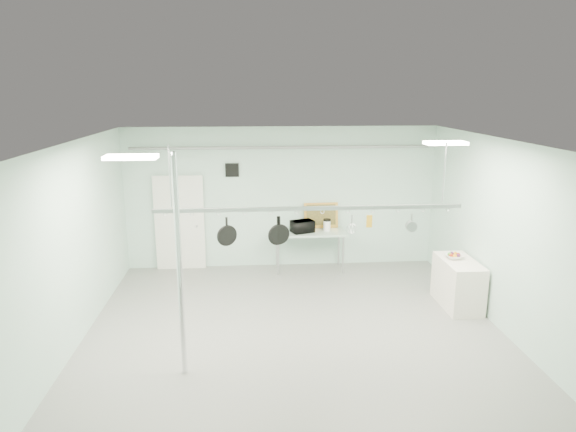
{
  "coord_description": "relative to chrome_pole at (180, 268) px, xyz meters",
  "views": [
    {
      "loc": [
        -0.72,
        -7.37,
        3.99
      ],
      "look_at": [
        -0.08,
        1.0,
        1.91
      ],
      "focal_mm": 32.0,
      "sensor_mm": 36.0,
      "label": 1
    }
  ],
  "objects": [
    {
      "name": "saucepan",
      "position": [
        3.53,
        0.9,
        0.33
      ],
      "size": [
        0.19,
        0.15,
        0.31
      ],
      "primitive_type": null,
      "rotation": [
        0.0,
        0.0,
        -0.31
      ],
      "color": "#B4B4B9",
      "rests_on": "pot_rack"
    },
    {
      "name": "skillet_mid",
      "position": [
        1.43,
        0.9,
        0.26
      ],
      "size": [
        0.33,
        0.11,
        0.46
      ],
      "primitive_type": null,
      "rotation": [
        0.0,
        0.0,
        0.17
      ],
      "color": "black",
      "rests_on": "pot_rack"
    },
    {
      "name": "back_wall",
      "position": [
        1.7,
        4.59,
        0.0
      ],
      "size": [
        7.0,
        0.02,
        3.2
      ],
      "primitive_type": "cube",
      "color": "#A6C7B9",
      "rests_on": "floor"
    },
    {
      "name": "grater",
      "position": [
        2.85,
        0.9,
        0.38
      ],
      "size": [
        0.09,
        0.04,
        0.22
      ],
      "primitive_type": null,
      "rotation": [
        0.0,
        0.0,
        -0.22
      ],
      "color": "yellow",
      "rests_on": "pot_rack"
    },
    {
      "name": "painting_large",
      "position": [
        2.6,
        4.5,
        -0.41
      ],
      "size": [
        0.78,
        0.16,
        0.58
      ],
      "primitive_type": "cube",
      "rotation": [
        -0.14,
        0.0,
        0.04
      ],
      "color": "gold",
      "rests_on": "prep_table"
    },
    {
      "name": "light_panel_right",
      "position": [
        4.1,
        1.2,
        1.56
      ],
      "size": [
        0.65,
        0.3,
        0.05
      ],
      "primitive_type": "cube",
      "color": "white",
      "rests_on": "ceiling"
    },
    {
      "name": "pot_rack",
      "position": [
        1.9,
        0.9,
        0.63
      ],
      "size": [
        4.8,
        0.06,
        1.0
      ],
      "color": "#B7B7BC",
      "rests_on": "ceiling"
    },
    {
      "name": "prep_table",
      "position": [
        2.3,
        4.2,
        -0.77
      ],
      "size": [
        1.6,
        0.7,
        0.91
      ],
      "color": "#9AB6A2",
      "rests_on": "floor"
    },
    {
      "name": "chrome_pole",
      "position": [
        0.0,
        0.0,
        0.0
      ],
      "size": [
        0.08,
        0.08,
        3.2
      ],
      "primitive_type": "cylinder",
      "color": "silver",
      "rests_on": "floor"
    },
    {
      "name": "skillet_left",
      "position": [
        0.62,
        0.9,
        0.26
      ],
      "size": [
        0.32,
        0.2,
        0.46
      ],
      "primitive_type": null,
      "rotation": [
        0.0,
        0.0,
        0.44
      ],
      "color": "black",
      "rests_on": "pot_rack"
    },
    {
      "name": "whisk",
      "position": [
        2.57,
        0.9,
        0.33
      ],
      "size": [
        0.18,
        0.18,
        0.32
      ],
      "primitive_type": null,
      "rotation": [
        0.0,
        0.0,
        0.16
      ],
      "color": "silver",
      "rests_on": "pot_rack"
    },
    {
      "name": "ceiling",
      "position": [
        1.7,
        0.6,
        1.59
      ],
      "size": [
        7.0,
        8.0,
        0.02
      ],
      "primitive_type": "cube",
      "color": "silver",
      "rests_on": "back_wall"
    },
    {
      "name": "fruit_cluster",
      "position": [
        4.79,
        2.13,
        -0.62
      ],
      "size": [
        0.24,
        0.24,
        0.09
      ],
      "primitive_type": null,
      "color": "#9C250E",
      "rests_on": "fruit_bowl"
    },
    {
      "name": "wall_vent",
      "position": [
        0.6,
        4.57,
        0.65
      ],
      "size": [
        0.3,
        0.04,
        0.3
      ],
      "primitive_type": "cube",
      "color": "black",
      "rests_on": "back_wall"
    },
    {
      "name": "conduit_pipe",
      "position": [
        1.7,
        4.5,
        1.15
      ],
      "size": [
        6.6,
        0.07,
        0.07
      ],
      "primitive_type": "cylinder",
      "rotation": [
        0.0,
        1.57,
        0.0
      ],
      "color": "gray",
      "rests_on": "back_wall"
    },
    {
      "name": "skillet_right",
      "position": [
        1.41,
        0.9,
        0.26
      ],
      "size": [
        0.33,
        0.18,
        0.45
      ],
      "primitive_type": null,
      "rotation": [
        0.0,
        0.0,
        0.38
      ],
      "color": "black",
      "rests_on": "pot_rack"
    },
    {
      "name": "fruit_bowl",
      "position": [
        4.79,
        2.13,
        -0.66
      ],
      "size": [
        0.35,
        0.35,
        0.08
      ],
      "primitive_type": "imported",
      "rotation": [
        0.0,
        0.0,
        0.05
      ],
      "color": "white",
      "rests_on": "side_cabinet"
    },
    {
      "name": "painting_small",
      "position": [
        2.83,
        4.5,
        -0.57
      ],
      "size": [
        0.3,
        0.1,
        0.25
      ],
      "primitive_type": "cube",
      "rotation": [
        -0.17,
        0.0,
        0.06
      ],
      "color": "#371E13",
      "rests_on": "prep_table"
    },
    {
      "name": "light_panel_left",
      "position": [
        -0.5,
        -0.2,
        1.56
      ],
      "size": [
        0.65,
        0.3,
        0.05
      ],
      "primitive_type": "cube",
      "color": "white",
      "rests_on": "ceiling"
    },
    {
      "name": "floor",
      "position": [
        1.7,
        0.6,
        -1.6
      ],
      "size": [
        8.0,
        8.0,
        0.0
      ],
      "primitive_type": "plane",
      "color": "gray",
      "rests_on": "ground"
    },
    {
      "name": "side_cabinet",
      "position": [
        4.85,
        2.0,
        -1.15
      ],
      "size": [
        0.6,
        1.2,
        0.9
      ],
      "primitive_type": "cube",
      "color": "silver",
      "rests_on": "floor"
    },
    {
      "name": "door",
      "position": [
        -0.6,
        4.54,
        -0.55
      ],
      "size": [
        1.1,
        0.1,
        2.2
      ],
      "primitive_type": "cube",
      "color": "silver",
      "rests_on": "floor"
    },
    {
      "name": "coffee_canister",
      "position": [
        2.69,
        4.22,
        -0.58
      ],
      "size": [
        0.2,
        0.2,
        0.23
      ],
      "primitive_type": "cylinder",
      "rotation": [
        0.0,
        0.0,
        -0.4
      ],
      "color": "white",
      "rests_on": "prep_table"
    },
    {
      "name": "microwave",
      "position": [
        2.13,
        4.14,
        -0.56
      ],
      "size": [
        0.56,
        0.47,
        0.27
      ],
      "primitive_type": "imported",
      "rotation": [
        0.0,
        0.0,
        3.5
      ],
      "color": "black",
      "rests_on": "prep_table"
    },
    {
      "name": "right_wall",
      "position": [
        5.19,
        0.6,
        0.0
      ],
      "size": [
        0.02,
        8.0,
        3.2
      ],
      "primitive_type": "cube",
      "color": "#A6C7B9",
      "rests_on": "floor"
    }
  ]
}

